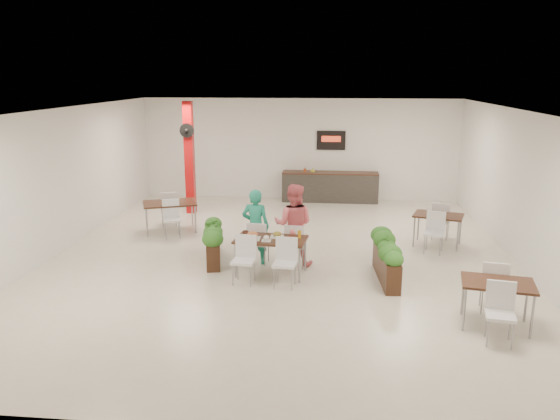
% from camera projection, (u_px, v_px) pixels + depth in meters
% --- Properties ---
extents(ground, '(12.00, 12.00, 0.00)m').
position_uv_depth(ground, '(281.00, 258.00, 11.98)').
color(ground, beige).
rests_on(ground, ground).
extents(room_shell, '(10.10, 12.10, 3.22)m').
position_uv_depth(room_shell, '(281.00, 168.00, 11.49)').
color(room_shell, white).
rests_on(room_shell, ground).
extents(red_column, '(0.40, 0.41, 3.20)m').
position_uv_depth(red_column, '(189.00, 157.00, 15.53)').
color(red_column, '#AC0B0D').
rests_on(red_column, ground).
extents(service_counter, '(3.00, 0.64, 2.20)m').
position_uv_depth(service_counter, '(330.00, 186.00, 17.22)').
color(service_counter, '#2A2725').
rests_on(service_counter, ground).
extents(main_table, '(1.48, 1.74, 0.92)m').
position_uv_depth(main_table, '(270.00, 244.00, 10.85)').
color(main_table, black).
rests_on(main_table, ground).
extents(diner_man, '(0.62, 0.45, 1.61)m').
position_uv_depth(diner_man, '(256.00, 227.00, 11.48)').
color(diner_man, teal).
rests_on(diner_man, ground).
extents(diner_woman, '(0.91, 0.74, 1.73)m').
position_uv_depth(diner_woman, '(293.00, 225.00, 11.39)').
color(diner_woman, '#F66D77').
rests_on(diner_woman, ground).
extents(planter_left, '(0.68, 1.73, 0.91)m').
position_uv_depth(planter_left, '(213.00, 238.00, 11.76)').
color(planter_left, black).
rests_on(planter_left, ground).
extents(planter_right, '(0.51, 1.79, 0.93)m').
position_uv_depth(planter_right, '(387.00, 256.00, 10.61)').
color(planter_right, black).
rests_on(planter_right, ground).
extents(side_table_a, '(1.54, 1.66, 0.92)m').
position_uv_depth(side_table_a, '(170.00, 207.00, 13.92)').
color(side_table_a, black).
rests_on(side_table_a, ground).
extents(side_table_b, '(1.26, 1.67, 0.92)m').
position_uv_depth(side_table_b, '(438.00, 220.00, 12.71)').
color(side_table_b, black).
rests_on(side_table_b, ground).
extents(side_table_c, '(1.21, 1.67, 0.92)m').
position_uv_depth(side_table_c, '(497.00, 290.00, 8.59)').
color(side_table_c, black).
rests_on(side_table_c, ground).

